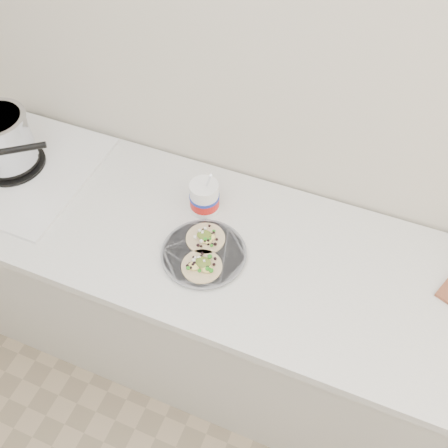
% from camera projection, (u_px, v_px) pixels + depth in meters
% --- Properties ---
extents(counter, '(2.44, 0.66, 0.90)m').
position_uv_depth(counter, '(239.00, 313.00, 1.99)').
color(counter, beige).
rests_on(counter, ground).
extents(stove, '(0.59, 0.55, 0.28)m').
position_uv_depth(stove, '(6.00, 149.00, 1.80)').
color(stove, silver).
rests_on(stove, counter).
extents(taco_plate, '(0.28, 0.28, 0.04)m').
position_uv_depth(taco_plate, '(204.00, 252.00, 1.60)').
color(taco_plate, slate).
rests_on(taco_plate, counter).
extents(tub, '(0.10, 0.10, 0.23)m').
position_uv_depth(tub, '(205.00, 196.00, 1.69)').
color(tub, white).
rests_on(tub, counter).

